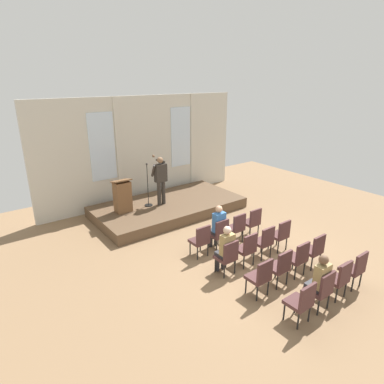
% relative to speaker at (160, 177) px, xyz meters
% --- Properties ---
extents(ground_plane, '(16.21, 16.21, 0.00)m').
position_rel_speaker_xyz_m(ground_plane, '(0.30, -4.56, -1.39)').
color(ground_plane, '#846647').
extents(rear_partition, '(8.45, 0.14, 4.07)m').
position_rel_speaker_xyz_m(rear_partition, '(0.32, 1.67, 0.66)').
color(rear_partition, beige).
rests_on(rear_partition, ground).
extents(stage_platform, '(5.29, 2.76, 0.38)m').
position_rel_speaker_xyz_m(stage_platform, '(0.30, -0.01, -1.20)').
color(stage_platform, brown).
rests_on(stage_platform, ground).
extents(speaker, '(0.52, 0.69, 1.73)m').
position_rel_speaker_xyz_m(speaker, '(0.00, 0.00, 0.00)').
color(speaker, '#332D28').
rests_on(speaker, stage_platform).
extents(mic_stand, '(0.28, 0.28, 1.55)m').
position_rel_speaker_xyz_m(mic_stand, '(-0.45, 0.13, -0.67)').
color(mic_stand, black).
rests_on(mic_stand, stage_platform).
extents(lectern, '(0.60, 0.48, 1.16)m').
position_rel_speaker_xyz_m(lectern, '(-1.40, 0.18, -0.45)').
color(lectern, brown).
rests_on(lectern, stage_platform).
extents(chair_r0_c0, '(0.46, 0.44, 0.94)m').
position_rel_speaker_xyz_m(chair_r0_c0, '(-0.71, -3.22, -0.85)').
color(chair_r0_c0, black).
rests_on(chair_r0_c0, ground).
extents(chair_r0_c1, '(0.46, 0.44, 0.94)m').
position_rel_speaker_xyz_m(chair_r0_c1, '(-0.04, -3.22, -0.85)').
color(chair_r0_c1, black).
rests_on(chair_r0_c1, ground).
extents(audience_r0_c1, '(0.36, 0.39, 1.34)m').
position_rel_speaker_xyz_m(audience_r0_c1, '(-0.04, -3.14, -0.65)').
color(audience_r0_c1, '#2D2D33').
rests_on(audience_r0_c1, ground).
extents(chair_r0_c2, '(0.46, 0.44, 0.94)m').
position_rel_speaker_xyz_m(chair_r0_c2, '(0.64, -3.22, -0.85)').
color(chair_r0_c2, black).
rests_on(chair_r0_c2, ground).
extents(chair_r0_c3, '(0.46, 0.44, 0.94)m').
position_rel_speaker_xyz_m(chair_r0_c3, '(1.31, -3.22, -0.85)').
color(chair_r0_c3, black).
rests_on(chair_r0_c3, ground).
extents(chair_r1_c0, '(0.46, 0.44, 0.94)m').
position_rel_speaker_xyz_m(chair_r1_c0, '(-0.71, -4.30, -0.85)').
color(chair_r1_c0, black).
rests_on(chair_r1_c0, ground).
extents(audience_r1_c0, '(0.36, 0.39, 1.31)m').
position_rel_speaker_xyz_m(audience_r1_c0, '(-0.71, -4.22, -0.66)').
color(audience_r1_c0, '#2D2D33').
rests_on(audience_r1_c0, ground).
extents(chair_r1_c1, '(0.46, 0.44, 0.94)m').
position_rel_speaker_xyz_m(chair_r1_c1, '(-0.04, -4.30, -0.85)').
color(chair_r1_c1, black).
rests_on(chair_r1_c1, ground).
extents(chair_r1_c2, '(0.46, 0.44, 0.94)m').
position_rel_speaker_xyz_m(chair_r1_c2, '(0.64, -4.30, -0.85)').
color(chair_r1_c2, black).
rests_on(chair_r1_c2, ground).
extents(chair_r1_c3, '(0.46, 0.44, 0.94)m').
position_rel_speaker_xyz_m(chair_r1_c3, '(1.31, -4.30, -0.85)').
color(chair_r1_c3, black).
rests_on(chair_r1_c3, ground).
extents(chair_r2_c0, '(0.46, 0.44, 0.94)m').
position_rel_speaker_xyz_m(chair_r2_c0, '(-0.71, -5.38, -0.85)').
color(chair_r2_c0, black).
rests_on(chair_r2_c0, ground).
extents(chair_r2_c1, '(0.46, 0.44, 0.94)m').
position_rel_speaker_xyz_m(chair_r2_c1, '(-0.04, -5.38, -0.85)').
color(chair_r2_c1, black).
rests_on(chair_r2_c1, ground).
extents(chair_r2_c2, '(0.46, 0.44, 0.94)m').
position_rel_speaker_xyz_m(chair_r2_c2, '(0.64, -5.38, -0.85)').
color(chair_r2_c2, black).
rests_on(chair_r2_c2, ground).
extents(chair_r2_c3, '(0.46, 0.44, 0.94)m').
position_rel_speaker_xyz_m(chair_r2_c3, '(1.31, -5.38, -0.85)').
color(chair_r2_c3, black).
rests_on(chair_r2_c3, ground).
extents(chair_r3_c0, '(0.46, 0.44, 0.94)m').
position_rel_speaker_xyz_m(chair_r3_c0, '(-0.71, -6.46, -0.85)').
color(chair_r3_c0, black).
rests_on(chair_r3_c0, ground).
extents(chair_r3_c1, '(0.46, 0.44, 0.94)m').
position_rel_speaker_xyz_m(chair_r3_c1, '(-0.04, -6.46, -0.85)').
color(chair_r3_c1, black).
rests_on(chair_r3_c1, ground).
extents(audience_r3_c1, '(0.36, 0.39, 1.30)m').
position_rel_speaker_xyz_m(audience_r3_c1, '(-0.04, -6.38, -0.67)').
color(audience_r3_c1, '#2D2D33').
rests_on(audience_r3_c1, ground).
extents(chair_r3_c2, '(0.46, 0.44, 0.94)m').
position_rel_speaker_xyz_m(chair_r3_c2, '(0.64, -6.46, -0.85)').
color(chair_r3_c2, black).
rests_on(chair_r3_c2, ground).
extents(chair_r3_c3, '(0.46, 0.44, 0.94)m').
position_rel_speaker_xyz_m(chair_r3_c3, '(1.31, -6.46, -0.85)').
color(chair_r3_c3, black).
rests_on(chair_r3_c3, ground).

